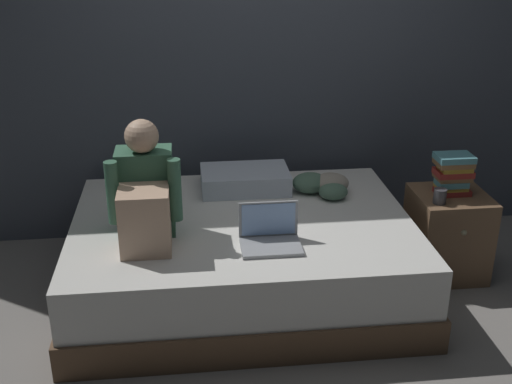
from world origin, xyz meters
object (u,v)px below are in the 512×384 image
object	(u,v)px
book_stack	(453,173)
nightstand	(447,234)
laptop	(270,235)
mug	(440,196)
person_sitting	(145,196)
pillow	(245,180)
clothes_pile	(323,185)
bed	(242,256)

from	to	relation	value
book_stack	nightstand	bearing A→B (deg)	-58.65
laptop	mug	size ratio (longest dim) A/B	3.56
person_sitting	book_stack	distance (m)	1.85
laptop	mug	xyz separation A→B (m)	(1.05, 0.30, 0.05)
mug	nightstand	bearing A→B (deg)	42.69
nightstand	person_sitting	size ratio (longest dim) A/B	0.83
person_sitting	laptop	size ratio (longest dim) A/B	2.05
pillow	mug	bearing A→B (deg)	-23.73
nightstand	laptop	size ratio (longest dim) A/B	1.69
book_stack	clothes_pile	distance (m)	0.79
laptop	book_stack	distance (m)	1.26
laptop	clothes_pile	distance (m)	0.78
bed	clothes_pile	distance (m)	0.70
bed	person_sitting	distance (m)	0.75
pillow	mug	distance (m)	1.21
nightstand	book_stack	distance (m)	0.41
bed	nightstand	distance (m)	1.30
nightstand	person_sitting	distance (m)	1.91
book_stack	laptop	bearing A→B (deg)	-159.83
bed	clothes_pile	size ratio (longest dim) A/B	5.59
nightstand	book_stack	world-z (taller)	book_stack
person_sitting	book_stack	xyz separation A→B (m)	(1.83, 0.29, -0.06)
pillow	nightstand	bearing A→B (deg)	-16.53
nightstand	pillow	size ratio (longest dim) A/B	0.97
clothes_pile	bed	bearing A→B (deg)	-149.76
nightstand	laptop	distance (m)	1.28
clothes_pile	nightstand	bearing A→B (deg)	-17.31
nightstand	mug	world-z (taller)	mug
pillow	book_stack	distance (m)	1.29
pillow	book_stack	xyz separation A→B (m)	(1.23, -0.36, 0.13)
clothes_pile	person_sitting	bearing A→B (deg)	-154.70
bed	laptop	bearing A→B (deg)	-70.83
laptop	person_sitting	bearing A→B (deg)	167.29
bed	mug	xyz separation A→B (m)	(1.17, -0.04, 0.35)
bed	book_stack	bearing A→B (deg)	4.11
mug	clothes_pile	world-z (taller)	mug
pillow	book_stack	bearing A→B (deg)	-16.16
bed	nightstand	xyz separation A→B (m)	(1.30, 0.08, 0.03)
bed	laptop	size ratio (longest dim) A/B	6.25
bed	laptop	world-z (taller)	laptop
laptop	clothes_pile	world-z (taller)	laptop
pillow	mug	world-z (taller)	mug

